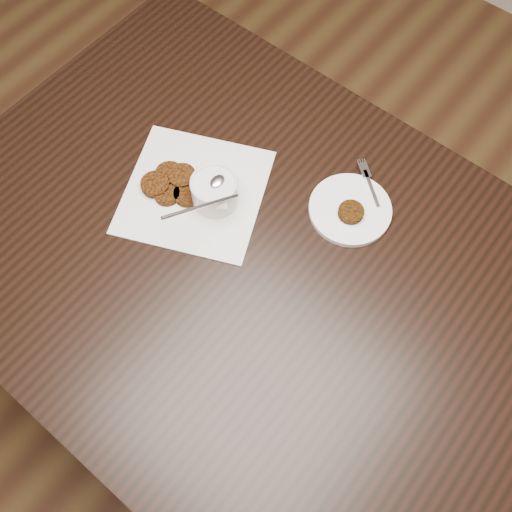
{
  "coord_description": "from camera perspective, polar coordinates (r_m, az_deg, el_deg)",
  "views": [
    {
      "loc": [
        0.3,
        -0.31,
        1.8
      ],
      "look_at": [
        -0.0,
        0.07,
        0.8
      ],
      "focal_mm": 40.3,
      "sensor_mm": 36.0,
      "label": 1
    }
  ],
  "objects": [
    {
      "name": "napkin",
      "position": [
        1.25,
        -6.12,
        6.36
      ],
      "size": [
        0.38,
        0.38,
        0.0
      ],
      "primitive_type": "cube",
      "rotation": [
        0.0,
        0.0,
        0.42
      ],
      "color": "white",
      "rests_on": "table"
    },
    {
      "name": "table",
      "position": [
        1.5,
        2.01,
        -8.21
      ],
      "size": [
        1.53,
        0.98,
        0.75
      ],
      "primitive_type": "cube",
      "color": "black",
      "rests_on": "floor"
    },
    {
      "name": "sauce_ramekin",
      "position": [
        1.17,
        -4.23,
        7.33
      ],
      "size": [
        0.15,
        0.15,
        0.13
      ],
      "primitive_type": null,
      "rotation": [
        0.0,
        0.0,
        -0.19
      ],
      "color": "silver",
      "rests_on": "napkin"
    },
    {
      "name": "plate_with_patty",
      "position": [
        1.22,
        9.36,
        4.74
      ],
      "size": [
        0.24,
        0.24,
        0.03
      ],
      "primitive_type": null,
      "rotation": [
        0.0,
        0.0,
        -0.67
      ],
      "color": "white",
      "rests_on": "table"
    },
    {
      "name": "floor",
      "position": [
        1.85,
        -1.19,
        -12.48
      ],
      "size": [
        4.0,
        4.0,
        0.0
      ],
      "primitive_type": "plane",
      "color": "brown",
      "rests_on": "ground"
    },
    {
      "name": "patty_cluster",
      "position": [
        1.25,
        -8.49,
        7.11
      ],
      "size": [
        0.25,
        0.25,
        0.02
      ],
      "primitive_type": null,
      "rotation": [
        0.0,
        0.0,
        -0.33
      ],
      "color": "#67320D",
      "rests_on": "napkin"
    }
  ]
}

